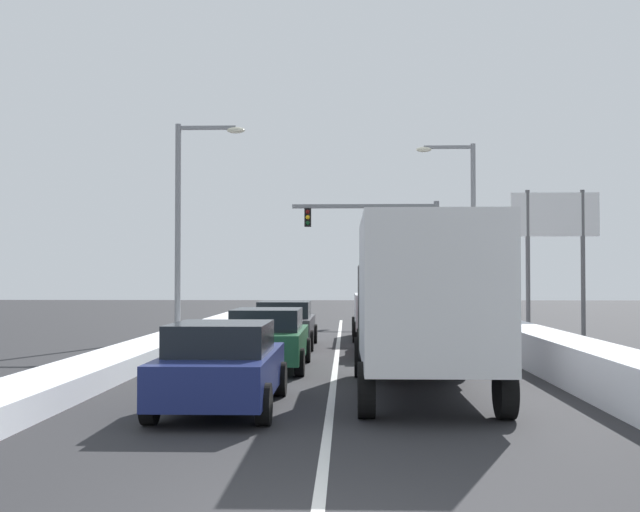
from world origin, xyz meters
The scene contains 14 objects.
ground_plane centered at (0.00, 13.67, 0.00)m, with size 120.00×120.00×0.00m, color #28282B.
lane_stripe_between_right_lane_and_center_lane centered at (0.00, 17.09, 0.00)m, with size 0.14×37.59×0.01m, color silver.
snow_bank_right_shoulder centered at (5.30, 17.09, 0.45)m, with size 1.21×37.59×0.91m, color white.
snow_bank_left_shoulder centered at (-5.30, 17.09, 0.23)m, with size 1.45×37.59×0.47m, color white.
box_truck_right_lane_nearest centered at (1.73, 8.51, 1.90)m, with size 2.53×7.20×3.36m.
sedan_red_right_lane_second centered at (1.61, 17.07, 0.76)m, with size 2.00×4.50×1.51m.
suv_silver_right_lane_third centered at (1.58, 22.99, 1.02)m, with size 2.16×4.90×1.67m.
sedan_navy_center_lane_nearest centered at (-1.89, 6.91, 0.76)m, with size 2.00×4.50×1.51m.
sedan_green_center_lane_second centered at (-1.69, 13.08, 0.76)m, with size 2.00×4.50×1.51m.
sedan_charcoal_center_lane_third centered at (-1.74, 19.38, 0.76)m, with size 2.00×4.50×1.51m.
traffic_light_gantry centered at (2.57, 34.17, 4.50)m, with size 7.54×0.47×6.20m.
street_lamp_right_mid centered at (5.61, 29.05, 4.96)m, with size 2.66×0.36×8.29m.
street_lamp_left_mid centered at (-5.74, 23.16, 4.87)m, with size 2.66×0.36×8.13m.
roadside_sign_right centered at (7.93, 22.59, 4.02)m, with size 3.20×0.16×5.50m.
Camera 1 is at (0.28, -7.06, 2.29)m, focal length 45.16 mm.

